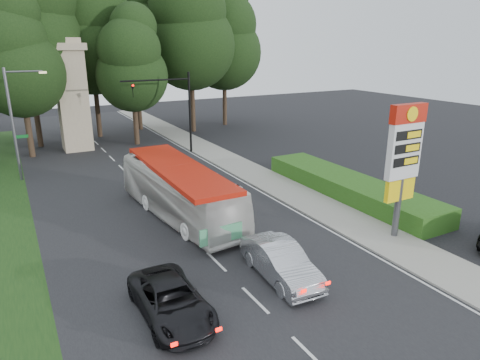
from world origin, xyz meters
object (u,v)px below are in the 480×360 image
streetlight_signs (15,120)px  suv_charcoal (171,300)px  gas_station_pylon (404,154)px  traffic_signal_mast (175,102)px  transit_bus (179,192)px  sedan_silver (281,262)px  monument (72,95)px

streetlight_signs → suv_charcoal: streetlight_signs is taller
gas_station_pylon → traffic_signal_mast: bearing=99.1°
suv_charcoal → transit_bus: bearing=66.8°
traffic_signal_mast → sedan_silver: 23.20m
sedan_silver → monument: bearing=101.0°
monument → gas_station_pylon: bearing=-68.2°
traffic_signal_mast → transit_bus: traffic_signal_mast is taller
gas_station_pylon → transit_bus: size_ratio=0.63×
transit_bus → traffic_signal_mast: bearing=63.7°
traffic_signal_mast → monument: size_ratio=0.72×
streetlight_signs → suv_charcoal: bearing=-79.7°
streetlight_signs → suv_charcoal: (3.81, -20.88, -3.78)m
transit_bus → sedan_silver: (1.30, -8.37, -0.75)m
transit_bus → monument: bearing=90.9°
traffic_signal_mast → gas_station_pylon: bearing=-80.9°
gas_station_pylon → monument: 30.17m
sedan_silver → streetlight_signs: bearing=116.6°
monument → transit_bus: 20.64m
transit_bus → suv_charcoal: 9.48m
streetlight_signs → monument: size_ratio=0.80×
suv_charcoal → traffic_signal_mast: bearing=68.5°
transit_bus → suv_charcoal: transit_bus is taller
streetlight_signs → sedan_silver: size_ratio=1.71×
traffic_signal_mast → streetlight_signs: 12.83m
gas_station_pylon → monument: monument is taller
traffic_signal_mast → sedan_silver: traffic_signal_mast is taller
streetlight_signs → transit_bus: size_ratio=0.73×
streetlight_signs → monument: monument is taller
traffic_signal_mast → suv_charcoal: (-8.86, -22.87, -4.02)m
monument → streetlight_signs: bearing=-122.0°
monument → sedan_silver: 29.12m
streetlight_signs → traffic_signal_mast: bearing=8.9°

